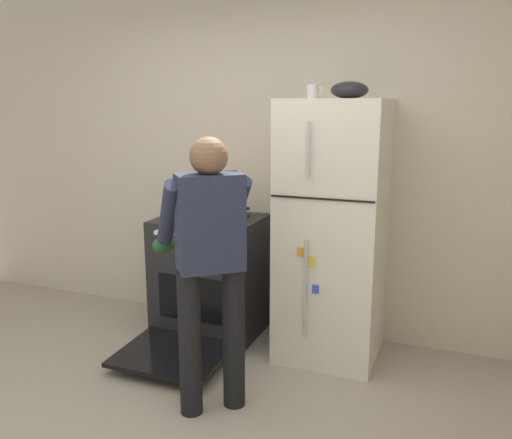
# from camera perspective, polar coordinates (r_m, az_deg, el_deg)

# --- Properties ---
(kitchen_wall_back) EXTENTS (6.00, 0.10, 2.70)m
(kitchen_wall_back) POSITION_cam_1_polar(r_m,az_deg,el_deg) (4.17, 2.47, 6.49)
(kitchen_wall_back) COLOR beige
(kitchen_wall_back) RESTS_ON ground
(refrigerator) EXTENTS (0.68, 0.72, 1.80)m
(refrigerator) POSITION_cam_1_polar(r_m,az_deg,el_deg) (3.73, 8.23, -1.30)
(refrigerator) COLOR silver
(refrigerator) RESTS_ON ground
(stove_range) EXTENTS (0.76, 1.23, 0.93)m
(stove_range) POSITION_cam_1_polar(r_m,az_deg,el_deg) (4.16, -4.96, -6.25)
(stove_range) COLOR black
(stove_range) RESTS_ON ground
(person_cook) EXTENTS (0.66, 0.69, 1.60)m
(person_cook) POSITION_cam_1_polar(r_m,az_deg,el_deg) (3.01, -5.05, -3.48)
(person_cook) COLOR black
(person_cook) RESTS_ON ground
(red_pot) EXTENTS (0.36, 0.26, 0.12)m
(red_pot) POSITION_cam_1_polar(r_m,az_deg,el_deg) (3.92, -3.22, 0.77)
(red_pot) COLOR orange
(red_pot) RESTS_ON stove_range
(coffee_mug) EXTENTS (0.11, 0.08, 0.10)m
(coffee_mug) POSITION_cam_1_polar(r_m,az_deg,el_deg) (3.73, 6.14, 13.44)
(coffee_mug) COLOR silver
(coffee_mug) RESTS_ON refrigerator
(pepper_mill) EXTENTS (0.05, 0.05, 0.19)m
(pepper_mill) POSITION_cam_1_polar(r_m,az_deg,el_deg) (4.34, -7.37, 2.30)
(pepper_mill) COLOR brown
(pepper_mill) RESTS_ON stove_range
(mixing_bowl) EXTENTS (0.25, 0.25, 0.11)m
(mixing_bowl) POSITION_cam_1_polar(r_m,az_deg,el_deg) (3.62, 9.97, 13.49)
(mixing_bowl) COLOR black
(mixing_bowl) RESTS_ON refrigerator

